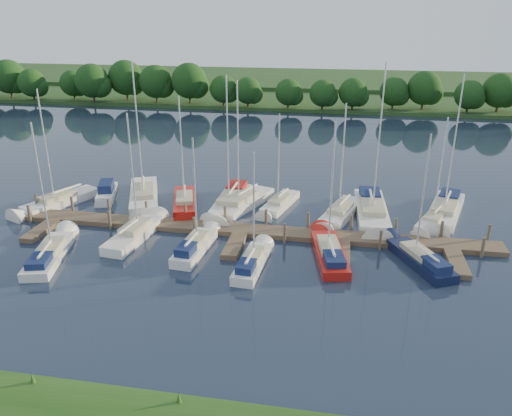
% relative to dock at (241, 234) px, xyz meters
% --- Properties ---
extents(ground, '(260.00, 260.00, 0.00)m').
position_rel_dock_xyz_m(ground, '(0.00, -7.31, -0.20)').
color(ground, '#1A2335').
rests_on(ground, ground).
extents(dock, '(40.00, 6.00, 0.40)m').
position_rel_dock_xyz_m(dock, '(0.00, 0.00, 0.00)').
color(dock, brown).
rests_on(dock, ground).
extents(mooring_pilings, '(38.24, 2.84, 2.00)m').
position_rel_dock_xyz_m(mooring_pilings, '(0.00, 1.13, 0.40)').
color(mooring_pilings, '#473D33').
rests_on(mooring_pilings, ground).
extents(far_shore, '(180.00, 30.00, 0.60)m').
position_rel_dock_xyz_m(far_shore, '(0.00, 67.69, 0.10)').
color(far_shore, '#203F18').
rests_on(far_shore, ground).
extents(distant_hill, '(220.00, 40.00, 1.40)m').
position_rel_dock_xyz_m(distant_hill, '(0.00, 92.69, 0.50)').
color(distant_hill, '#2D4F22').
rests_on(distant_hill, ground).
extents(treeline, '(146.44, 9.68, 8.08)m').
position_rel_dock_xyz_m(treeline, '(-1.55, 54.37, 3.85)').
color(treeline, '#38281C').
rests_on(treeline, ground).
extents(sailboat_n_0, '(4.81, 8.50, 11.05)m').
position_rel_dock_xyz_m(sailboat_n_0, '(-17.91, 3.46, 0.08)').
color(sailboat_n_0, white).
rests_on(sailboat_n_0, ground).
extents(motorboat, '(3.01, 5.52, 1.83)m').
position_rel_dock_xyz_m(motorboat, '(-14.53, 6.50, 0.17)').
color(motorboat, white).
rests_on(motorboat, ground).
extents(sailboat_n_2, '(5.59, 10.43, 13.25)m').
position_rel_dock_xyz_m(sailboat_n_2, '(-10.59, 6.11, 0.07)').
color(sailboat_n_2, white).
rests_on(sailboat_n_2, ground).
extents(sailboat_n_3, '(3.93, 8.24, 10.43)m').
position_rel_dock_xyz_m(sailboat_n_3, '(-6.35, 5.36, 0.07)').
color(sailboat_n_3, '#B51710').
rests_on(sailboat_n_3, ground).
extents(sailboat_n_4, '(2.37, 9.62, 12.30)m').
position_rel_dock_xyz_m(sailboat_n_4, '(-2.21, 6.00, 0.14)').
color(sailboat_n_4, white).
rests_on(sailboat_n_4, ground).
extents(sailboat_n_5, '(4.75, 9.25, 11.88)m').
position_rel_dock_xyz_m(sailboat_n_5, '(-1.23, 5.84, 0.08)').
color(sailboat_n_5, white).
rests_on(sailboat_n_5, ground).
extents(sailboat_n_6, '(3.05, 7.05, 8.94)m').
position_rel_dock_xyz_m(sailboat_n_6, '(2.17, 6.68, 0.07)').
color(sailboat_n_6, white).
rests_on(sailboat_n_6, ground).
extents(sailboat_n_7, '(3.85, 8.07, 10.31)m').
position_rel_dock_xyz_m(sailboat_n_7, '(7.70, 5.29, 0.08)').
color(sailboat_n_7, white).
rests_on(sailboat_n_7, ground).
extents(sailboat_n_8, '(2.94, 10.79, 13.55)m').
position_rel_dock_xyz_m(sailboat_n_8, '(10.43, 6.00, 0.13)').
color(sailboat_n_8, white).
rests_on(sailboat_n_8, ground).
extents(sailboat_n_9, '(4.19, 7.25, 9.44)m').
position_rel_dock_xyz_m(sailboat_n_9, '(15.51, 5.08, 0.07)').
color(sailboat_n_9, white).
rests_on(sailboat_n_9, ground).
extents(sailboat_n_10, '(4.70, 10.00, 12.57)m').
position_rel_dock_xyz_m(sailboat_n_10, '(16.68, 7.26, 0.13)').
color(sailboat_n_10, white).
rests_on(sailboat_n_10, ground).
extents(sailboat_s_0, '(3.52, 8.11, 10.18)m').
position_rel_dock_xyz_m(sailboat_s_0, '(-12.82, -6.09, 0.11)').
color(sailboat_s_0, white).
rests_on(sailboat_s_0, ground).
extents(sailboat_s_1, '(2.60, 7.98, 10.29)m').
position_rel_dock_xyz_m(sailboat_s_1, '(-8.04, -1.77, 0.09)').
color(sailboat_s_1, white).
rests_on(sailboat_s_1, ground).
extents(sailboat_s_2, '(2.07, 6.86, 8.99)m').
position_rel_dock_xyz_m(sailboat_s_2, '(-2.72, -3.32, 0.14)').
color(sailboat_s_2, white).
rests_on(sailboat_s_2, ground).
extents(sailboat_s_3, '(1.92, 6.60, 8.58)m').
position_rel_dock_xyz_m(sailboat_s_3, '(1.89, -4.94, 0.13)').
color(sailboat_s_3, white).
rests_on(sailboat_s_3, ground).
extents(sailboat_s_4, '(3.18, 8.12, 10.22)m').
position_rel_dock_xyz_m(sailboat_s_4, '(7.08, -2.36, 0.12)').
color(sailboat_s_4, '#B51710').
rests_on(sailboat_s_4, ground).
extents(sailboat_s_5, '(4.48, 7.28, 9.65)m').
position_rel_dock_xyz_m(sailboat_s_5, '(13.37, -2.30, 0.12)').
color(sailboat_s_5, black).
rests_on(sailboat_s_5, ground).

